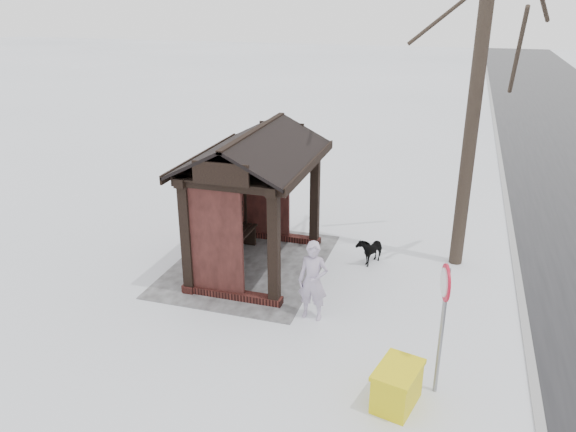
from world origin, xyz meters
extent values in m
plane|color=white|center=(0.00, 0.00, 0.00)|extent=(120.00, 120.00, 0.00)
cube|color=gray|center=(0.00, 5.50, 0.01)|extent=(120.00, 0.15, 0.06)
cube|color=gray|center=(0.00, -0.20, 0.01)|extent=(4.20, 3.20, 0.02)
cube|color=#351613|center=(0.00, -0.90, 0.08)|extent=(3.30, 0.22, 0.16)
cube|color=#351613|center=(-1.50, 0.00, 0.08)|extent=(0.22, 2.10, 0.16)
cube|color=#351613|center=(1.50, 0.00, 0.08)|extent=(0.22, 2.10, 0.16)
cube|color=black|center=(-1.50, 0.90, 1.15)|extent=(0.20, 0.20, 2.30)
cube|color=black|center=(1.50, 0.90, 1.15)|extent=(0.20, 0.20, 2.30)
cube|color=black|center=(-1.50, -0.90, 1.15)|extent=(0.20, 0.20, 2.30)
cube|color=black|center=(1.50, -0.90, 1.15)|extent=(0.20, 0.20, 2.30)
cube|color=black|center=(0.00, -0.90, 1.23)|extent=(2.80, 0.08, 2.14)
cube|color=black|center=(-1.50, -0.31, 1.23)|extent=(0.08, 1.17, 2.14)
cube|color=black|center=(1.50, -0.31, 1.23)|extent=(0.08, 1.17, 2.14)
cube|color=black|center=(0.00, 0.90, 2.36)|extent=(3.40, 0.20, 0.18)
cube|color=black|center=(0.00, -0.90, 2.36)|extent=(3.40, 0.20, 0.18)
cylinder|color=black|center=(-1.50, 4.20, 4.28)|extent=(0.29, 0.29, 8.55)
imported|color=#AC9DB8|center=(1.71, 1.72, 0.77)|extent=(0.38, 0.57, 1.53)
imported|color=black|center=(-0.94, 2.34, 0.32)|extent=(0.82, 0.59, 0.63)
cube|color=yellow|center=(3.66, 3.51, 0.28)|extent=(0.89, 0.70, 0.57)
cube|color=yellow|center=(3.66, 3.51, 0.60)|extent=(0.94, 0.75, 0.07)
cylinder|color=gray|center=(3.18, 4.04, 1.04)|extent=(0.06, 0.06, 2.08)
cylinder|color=#B60D23|center=(3.18, 4.02, 1.86)|extent=(0.54, 0.15, 0.54)
cylinder|color=white|center=(3.18, 4.00, 1.86)|extent=(0.41, 0.12, 0.42)
camera|label=1|loc=(10.51, 3.98, 5.61)|focal=35.00mm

